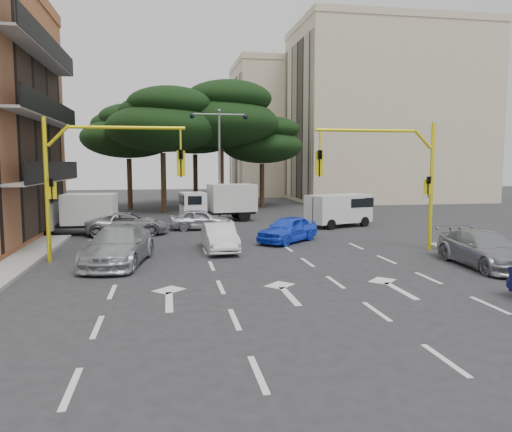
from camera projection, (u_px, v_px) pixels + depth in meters
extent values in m
plane|color=#28282B|center=(260.00, 264.00, 20.41)|extent=(120.00, 120.00, 0.00)
cube|color=gray|center=(220.00, 219.00, 36.07)|extent=(1.40, 6.00, 0.15)
cube|color=black|center=(34.00, 127.00, 25.79)|extent=(0.12, 14.72, 11.20)
cube|color=#C2AD92|center=(387.00, 118.00, 54.26)|extent=(20.00, 12.00, 18.00)
cube|color=black|center=(297.00, 121.00, 52.57)|extent=(0.12, 11.04, 16.20)
cube|color=#C2AD92|center=(389.00, 29.00, 53.27)|extent=(20.15, 12.15, 0.70)
cube|color=#C2AD92|center=(297.00, 133.00, 64.90)|extent=(16.00, 12.00, 16.00)
cube|color=black|center=(235.00, 136.00, 63.55)|extent=(0.12, 11.04, 14.20)
cube|color=#C2AD92|center=(297.00, 67.00, 64.01)|extent=(16.15, 12.15, 0.70)
cylinder|color=#382616|center=(164.00, 183.00, 40.99)|extent=(0.44, 0.44, 4.95)
ellipsoid|color=black|center=(163.00, 128.00, 40.52)|extent=(9.15, 9.15, 3.87)
ellipsoid|color=black|center=(170.00, 104.00, 40.03)|extent=(6.86, 6.86, 2.86)
ellipsoid|color=black|center=(156.00, 112.00, 40.59)|extent=(6.07, 6.07, 2.64)
cylinder|color=#382616|center=(222.00, 179.00, 43.80)|extent=(0.44, 0.44, 5.40)
ellipsoid|color=black|center=(221.00, 123.00, 43.28)|extent=(9.98, 9.98, 4.22)
ellipsoid|color=black|center=(228.00, 99.00, 42.78)|extent=(7.49, 7.49, 3.12)
ellipsoid|color=black|center=(215.00, 107.00, 43.33)|extent=(6.62, 6.62, 2.88)
cylinder|color=#382616|center=(130.00, 184.00, 44.41)|extent=(0.44, 0.44, 4.50)
ellipsoid|color=black|center=(129.00, 138.00, 43.98)|extent=(8.32, 8.32, 3.52)
ellipsoid|color=black|center=(135.00, 118.00, 43.51)|extent=(6.24, 6.24, 2.60)
ellipsoid|color=black|center=(123.00, 125.00, 44.06)|extent=(5.52, 5.52, 2.40)
cylinder|color=#382616|center=(262.00, 185.00, 46.52)|extent=(0.44, 0.44, 4.05)
ellipsoid|color=black|center=(262.00, 146.00, 46.13)|extent=(7.49, 7.49, 3.17)
ellipsoid|color=black|center=(269.00, 129.00, 45.68)|extent=(5.62, 5.62, 2.34)
ellipsoid|color=black|center=(256.00, 134.00, 46.23)|extent=(4.97, 4.97, 2.16)
cylinder|color=#382616|center=(196.00, 180.00, 48.37)|extent=(0.44, 0.44, 4.95)
ellipsoid|color=black|center=(195.00, 134.00, 47.89)|extent=(9.15, 9.15, 3.87)
ellipsoid|color=black|center=(201.00, 114.00, 47.41)|extent=(6.86, 6.86, 2.86)
ellipsoid|color=black|center=(189.00, 120.00, 47.96)|extent=(6.07, 6.07, 2.64)
cylinder|color=yellow|center=(431.00, 187.00, 23.55)|extent=(0.18, 0.18, 6.00)
cylinder|color=yellow|center=(422.00, 139.00, 23.21)|extent=(0.95, 0.14, 0.95)
cylinder|color=yellow|center=(367.00, 130.00, 22.70)|extent=(4.80, 0.14, 0.14)
cylinder|color=yellow|center=(320.00, 140.00, 22.36)|extent=(0.08, 0.08, 0.90)
imported|color=black|center=(320.00, 164.00, 22.47)|extent=(0.20, 0.24, 1.20)
cube|color=yellow|center=(319.00, 164.00, 22.55)|extent=(0.36, 0.06, 1.10)
imported|color=black|center=(429.00, 187.00, 23.36)|extent=(0.16, 0.20, 1.00)
cube|color=yellow|center=(428.00, 187.00, 23.46)|extent=(0.35, 0.08, 0.70)
cylinder|color=yellow|center=(47.00, 190.00, 20.56)|extent=(0.18, 0.18, 6.00)
cylinder|color=yellow|center=(58.00, 135.00, 20.41)|extent=(0.95, 0.14, 0.95)
cylinder|color=yellow|center=(127.00, 128.00, 20.85)|extent=(4.80, 0.14, 0.14)
cylinder|color=yellow|center=(181.00, 139.00, 21.28)|extent=(0.08, 0.08, 0.90)
imported|color=black|center=(181.00, 164.00, 21.40)|extent=(0.20, 0.24, 1.20)
cube|color=yellow|center=(181.00, 164.00, 21.47)|extent=(0.36, 0.06, 1.10)
imported|color=black|center=(52.00, 191.00, 20.45)|extent=(0.16, 0.20, 1.00)
cube|color=yellow|center=(52.00, 190.00, 20.55)|extent=(0.35, 0.08, 0.70)
cylinder|color=slate|center=(219.00, 166.00, 35.66)|extent=(0.16, 0.16, 7.50)
cylinder|color=slate|center=(206.00, 114.00, 35.12)|extent=(1.80, 0.10, 0.10)
sphere|color=black|center=(192.00, 116.00, 34.96)|extent=(0.36, 0.36, 0.36)
cylinder|color=slate|center=(232.00, 115.00, 35.43)|extent=(1.80, 0.10, 0.10)
sphere|color=black|center=(246.00, 117.00, 35.62)|extent=(0.36, 0.36, 0.36)
sphere|color=slate|center=(219.00, 111.00, 35.25)|extent=(0.24, 0.24, 0.24)
imported|color=silver|center=(220.00, 237.00, 23.38)|extent=(1.51, 4.00, 1.30)
imported|color=blue|center=(288.00, 229.00, 26.01)|extent=(4.00, 3.95, 1.37)
imported|color=#A4A8AC|center=(118.00, 246.00, 20.33)|extent=(3.01, 5.61, 1.55)
imported|color=gray|center=(128.00, 224.00, 28.64)|extent=(4.76, 2.39, 1.29)
imported|color=#A8AAB0|center=(200.00, 219.00, 30.87)|extent=(3.83, 1.65, 1.29)
imported|color=gray|center=(484.00, 249.00, 19.85)|extent=(2.18, 4.97, 1.42)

